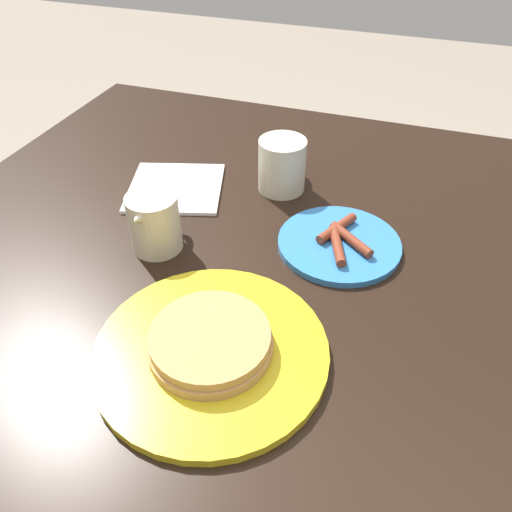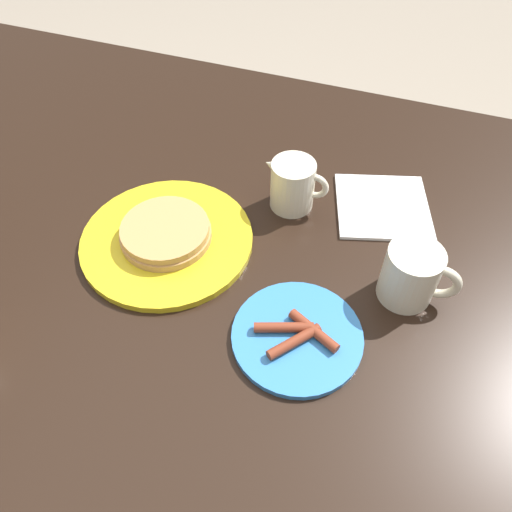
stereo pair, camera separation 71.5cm
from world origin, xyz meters
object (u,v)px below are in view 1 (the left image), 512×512
(pancake_plate, at_px, (211,348))
(side_plate_bacon, at_px, (339,243))
(coffee_mug, at_px, (282,164))
(creamer_pitcher, at_px, (154,221))
(napkin, at_px, (176,188))

(pancake_plate, bearing_deg, side_plate_bacon, -22.02)
(coffee_mug, relative_size, creamer_pitcher, 0.98)
(napkin, bearing_deg, pancake_plate, -147.52)
(napkin, bearing_deg, coffee_mug, -69.08)
(coffee_mug, bearing_deg, side_plate_bacon, -135.25)
(side_plate_bacon, height_order, creamer_pitcher, creamer_pitcher)
(pancake_plate, distance_m, napkin, 0.36)
(creamer_pitcher, bearing_deg, napkin, 16.53)
(pancake_plate, xyz_separation_m, creamer_pitcher, (0.16, 0.15, 0.03))
(side_plate_bacon, distance_m, creamer_pitcher, 0.27)
(creamer_pitcher, xyz_separation_m, napkin, (0.15, 0.04, -0.04))
(pancake_plate, relative_size, side_plate_bacon, 1.52)
(pancake_plate, bearing_deg, creamer_pitcher, 43.69)
(side_plate_bacon, xyz_separation_m, creamer_pitcher, (-0.09, 0.25, 0.04))
(side_plate_bacon, relative_size, coffee_mug, 1.63)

